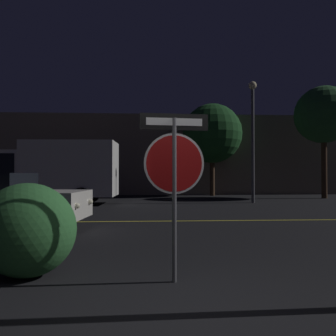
{
  "coord_description": "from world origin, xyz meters",
  "views": [
    {
      "loc": [
        -0.43,
        -3.09,
        1.43
      ],
      "look_at": [
        -0.04,
        3.71,
        1.56
      ],
      "focal_mm": 35.0,
      "sensor_mm": 36.0,
      "label": 1
    }
  ],
  "objects_px": {
    "tree_0": "(324,115)",
    "street_lamp": "(253,127)",
    "delivery_truck": "(43,170)",
    "stop_sign": "(174,163)",
    "hedge_bush_2": "(27,230)",
    "tree_1": "(212,134)"
  },
  "relations": [
    {
      "from": "hedge_bush_2",
      "to": "street_lamp",
      "type": "height_order",
      "value": "street_lamp"
    },
    {
      "from": "street_lamp",
      "to": "tree_1",
      "type": "relative_size",
      "value": 1.0
    },
    {
      "from": "hedge_bush_2",
      "to": "tree_1",
      "type": "xyz_separation_m",
      "value": [
        5.87,
        16.87,
        3.47
      ]
    },
    {
      "from": "delivery_truck",
      "to": "stop_sign",
      "type": "bearing_deg",
      "value": -152.81
    },
    {
      "from": "delivery_truck",
      "to": "tree_0",
      "type": "xyz_separation_m",
      "value": [
        15.43,
        2.97,
        3.32
      ]
    },
    {
      "from": "stop_sign",
      "to": "tree_1",
      "type": "relative_size",
      "value": 0.37
    },
    {
      "from": "street_lamp",
      "to": "tree_1",
      "type": "bearing_deg",
      "value": 100.42
    },
    {
      "from": "stop_sign",
      "to": "delivery_truck",
      "type": "relative_size",
      "value": 0.33
    },
    {
      "from": "hedge_bush_2",
      "to": "street_lamp",
      "type": "xyz_separation_m",
      "value": [
        6.87,
        11.42,
        3.15
      ]
    },
    {
      "from": "stop_sign",
      "to": "tree_0",
      "type": "distance_m",
      "value": 17.92
    },
    {
      "from": "hedge_bush_2",
      "to": "stop_sign",
      "type": "bearing_deg",
      "value": -8.85
    },
    {
      "from": "stop_sign",
      "to": "tree_1",
      "type": "distance_m",
      "value": 17.79
    },
    {
      "from": "tree_0",
      "to": "street_lamp",
      "type": "bearing_deg",
      "value": -152.09
    },
    {
      "from": "tree_1",
      "to": "delivery_truck",
      "type": "bearing_deg",
      "value": -148.45
    },
    {
      "from": "street_lamp",
      "to": "tree_0",
      "type": "bearing_deg",
      "value": 27.91
    },
    {
      "from": "stop_sign",
      "to": "tree_0",
      "type": "height_order",
      "value": "tree_0"
    },
    {
      "from": "stop_sign",
      "to": "delivery_truck",
      "type": "bearing_deg",
      "value": 109.79
    },
    {
      "from": "street_lamp",
      "to": "delivery_truck",
      "type": "bearing_deg",
      "value": -178.71
    },
    {
      "from": "street_lamp",
      "to": "stop_sign",
      "type": "bearing_deg",
      "value": -112.4
    },
    {
      "from": "delivery_truck",
      "to": "street_lamp",
      "type": "height_order",
      "value": "street_lamp"
    },
    {
      "from": "tree_0",
      "to": "tree_1",
      "type": "bearing_deg",
      "value": 156.34
    },
    {
      "from": "delivery_truck",
      "to": "tree_0",
      "type": "height_order",
      "value": "tree_0"
    }
  ]
}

